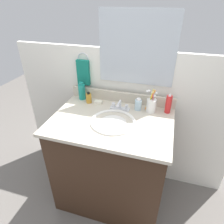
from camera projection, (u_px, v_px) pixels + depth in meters
ground_plane at (111, 194)px, 1.91m from camera, size 6.00×6.00×0.00m
vanity_cabinet at (111, 163)px, 1.70m from camera, size 0.87×0.59×0.83m
countertop at (111, 121)px, 1.48m from camera, size 0.91×0.64×0.03m
backsplash at (122, 97)px, 1.70m from camera, size 0.91×0.02×0.09m
back_wall at (122, 118)px, 1.88m from camera, size 2.01×0.04×1.30m
mirror_panel at (137, 49)px, 1.50m from camera, size 0.60×0.01×0.56m
towel_ring at (83, 58)px, 1.67m from camera, size 0.10×0.01×0.10m
hand_towel at (83, 73)px, 1.71m from camera, size 0.11×0.04×0.22m
sink_basin at (113, 126)px, 1.46m from camera, size 0.34×0.34×0.11m
faucet at (120, 106)px, 1.59m from camera, size 0.16×0.10×0.08m
bottle_oil_amber at (89, 98)px, 1.68m from camera, size 0.05×0.05×0.10m
bottle_gel_clear at (138, 105)px, 1.58m from camera, size 0.05×0.05×0.10m
bottle_spray_red at (169, 104)px, 1.52m from camera, size 0.05×0.05×0.17m
bottle_mouthwash_teal at (82, 91)px, 1.73m from camera, size 0.06×0.06×0.16m
cup_white_ceramic at (151, 105)px, 1.54m from camera, size 0.09×0.07×0.19m
soap_bar at (98, 102)px, 1.68m from camera, size 0.06×0.04×0.02m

